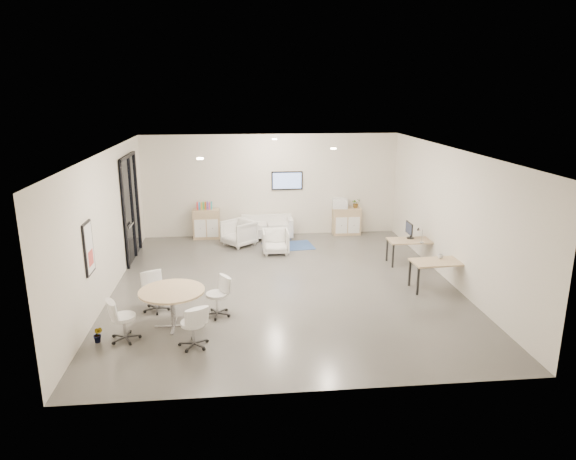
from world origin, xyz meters
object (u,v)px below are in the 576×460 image
(armchair_right, at_px, (276,240))
(desk_front, at_px, (440,264))
(sideboard_right, at_px, (346,221))
(round_table, at_px, (172,294))
(sideboard_left, at_px, (207,224))
(desk_rear, at_px, (412,242))
(armchair_left, at_px, (239,232))
(loveseat, at_px, (267,228))

(armchair_right, height_order, desk_front, armchair_right)
(sideboard_right, bearing_deg, round_table, -127.39)
(sideboard_left, height_order, desk_front, sideboard_left)
(sideboard_right, distance_m, desk_rear, 3.23)
(sideboard_right, bearing_deg, armchair_left, -165.90)
(sideboard_left, distance_m, desk_front, 7.44)
(desk_front, bearing_deg, armchair_right, 135.58)
(loveseat, bearing_deg, armchair_left, -140.79)
(armchair_right, bearing_deg, sideboard_right, 35.79)
(desk_rear, distance_m, round_table, 6.75)
(sideboard_left, relative_size, armchair_left, 1.11)
(armchair_left, relative_size, round_table, 0.66)
(sideboard_left, relative_size, loveseat, 0.58)
(sideboard_right, distance_m, desk_front, 5.02)
(desk_rear, bearing_deg, sideboard_right, 111.20)
(armchair_left, bearing_deg, desk_rear, 25.58)
(armchair_right, bearing_deg, desk_front, -41.10)
(desk_rear, distance_m, desk_front, 1.86)
(round_table, bearing_deg, loveseat, 70.05)
(desk_rear, bearing_deg, desk_front, -88.06)
(round_table, bearing_deg, desk_front, 13.12)
(armchair_left, height_order, round_table, armchair_left)
(sideboard_right, bearing_deg, sideboard_left, -179.97)
(sideboard_right, xyz_separation_m, armchair_right, (-2.42, -1.75, -0.06))
(loveseat, distance_m, round_table, 6.50)
(sideboard_left, distance_m, desk_rear, 6.34)
(armchair_right, relative_size, round_table, 0.59)
(sideboard_left, bearing_deg, armchair_left, -40.90)
(armchair_right, relative_size, desk_front, 0.55)
(round_table, bearing_deg, desk_rear, 28.75)
(desk_front, relative_size, round_table, 1.08)
(round_table, bearing_deg, armchair_left, 76.12)
(armchair_right, xyz_separation_m, desk_rear, (3.55, -1.27, 0.22))
(armchair_right, distance_m, desk_rear, 3.78)
(desk_rear, relative_size, round_table, 1.00)
(armchair_left, bearing_deg, desk_front, 9.78)
(loveseat, height_order, desk_rear, loveseat)
(sideboard_right, distance_m, armchair_right, 2.99)
(sideboard_left, bearing_deg, round_table, -93.06)
(armchair_left, xyz_separation_m, round_table, (-1.33, -5.40, 0.27))
(loveseat, bearing_deg, desk_rear, -37.11)
(loveseat, relative_size, armchair_right, 2.12)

